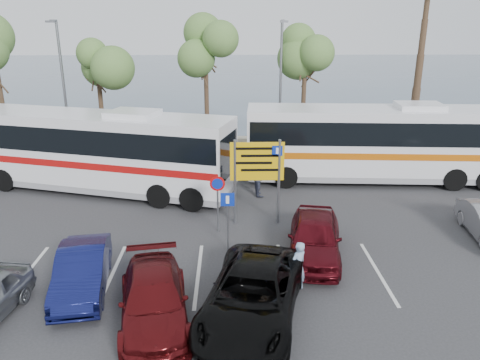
{
  "coord_description": "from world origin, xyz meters",
  "views": [
    {
      "loc": [
        -0.12,
        -14.9,
        8.09
      ],
      "look_at": [
        0.3,
        3.0,
        1.98
      ],
      "focal_mm": 35.0,
      "sensor_mm": 36.0,
      "label": 1
    }
  ],
  "objects_px": {
    "suv_black": "(252,295)",
    "pedestrian_far": "(260,177)",
    "car_blue": "(82,270)",
    "direction_sign": "(257,168)",
    "street_lamp_right": "(281,82)",
    "street_lamp_left": "(63,83)",
    "coach_bus_right": "(376,146)",
    "coach_bus_left": "(99,154)",
    "car_maroon": "(154,299)",
    "car_red": "(315,237)",
    "pedestrian_near": "(298,266)"
  },
  "relations": [
    {
      "from": "suv_black",
      "to": "pedestrian_far",
      "type": "xyz_separation_m",
      "value": [
        0.87,
        10.0,
        0.16
      ]
    },
    {
      "from": "car_blue",
      "to": "pedestrian_far",
      "type": "bearing_deg",
      "value": 44.97
    },
    {
      "from": "direction_sign",
      "to": "suv_black",
      "type": "relative_size",
      "value": 0.66
    },
    {
      "from": "street_lamp_right",
      "to": "car_blue",
      "type": "relative_size",
      "value": 1.92
    },
    {
      "from": "street_lamp_left",
      "to": "coach_bus_right",
      "type": "height_order",
      "value": "street_lamp_left"
    },
    {
      "from": "coach_bus_right",
      "to": "coach_bus_left",
      "type": "bearing_deg",
      "value": -175.11
    },
    {
      "from": "car_blue",
      "to": "car_maroon",
      "type": "height_order",
      "value": "car_blue"
    },
    {
      "from": "car_red",
      "to": "pedestrian_far",
      "type": "height_order",
      "value": "pedestrian_far"
    },
    {
      "from": "coach_bus_right",
      "to": "suv_black",
      "type": "xyz_separation_m",
      "value": [
        -7.0,
        -12.02,
        -1.17
      ]
    },
    {
      "from": "direction_sign",
      "to": "coach_bus_left",
      "type": "xyz_separation_m",
      "value": [
        -7.5,
        4.12,
        -0.51
      ]
    },
    {
      "from": "car_blue",
      "to": "car_red",
      "type": "distance_m",
      "value": 7.92
    },
    {
      "from": "pedestrian_near",
      "to": "pedestrian_far",
      "type": "height_order",
      "value": "pedestrian_far"
    },
    {
      "from": "pedestrian_far",
      "to": "car_blue",
      "type": "bearing_deg",
      "value": 139.7
    },
    {
      "from": "car_blue",
      "to": "direction_sign",
      "type": "bearing_deg",
      "value": 32.51
    },
    {
      "from": "direction_sign",
      "to": "coach_bus_right",
      "type": "distance_m",
      "value": 8.41
    },
    {
      "from": "street_lamp_right",
      "to": "coach_bus_left",
      "type": "xyz_separation_m",
      "value": [
        -9.5,
        -6.2,
        -2.68
      ]
    },
    {
      "from": "coach_bus_left",
      "to": "suv_black",
      "type": "distance_m",
      "value": 12.94
    },
    {
      "from": "street_lamp_left",
      "to": "car_maroon",
      "type": "bearing_deg",
      "value": -65.59
    },
    {
      "from": "car_blue",
      "to": "pedestrian_far",
      "type": "distance_m",
      "value": 10.37
    },
    {
      "from": "car_maroon",
      "to": "coach_bus_right",
      "type": "bearing_deg",
      "value": 41.18
    },
    {
      "from": "coach_bus_left",
      "to": "coach_bus_right",
      "type": "xyz_separation_m",
      "value": [
        14.0,
        1.2,
        0.01
      ]
    },
    {
      "from": "direction_sign",
      "to": "pedestrian_near",
      "type": "xyz_separation_m",
      "value": [
        1.0,
        -5.2,
        -1.61
      ]
    },
    {
      "from": "street_lamp_right",
      "to": "direction_sign",
      "type": "xyz_separation_m",
      "value": [
        -2.0,
        -10.32,
        -2.17
      ]
    },
    {
      "from": "car_maroon",
      "to": "suv_black",
      "type": "bearing_deg",
      "value": -9.68
    },
    {
      "from": "street_lamp_right",
      "to": "pedestrian_near",
      "type": "xyz_separation_m",
      "value": [
        -1.0,
        -15.52,
        -3.77
      ]
    },
    {
      "from": "car_maroon",
      "to": "direction_sign",
      "type": "bearing_deg",
      "value": 54.22
    },
    {
      "from": "car_blue",
      "to": "car_maroon",
      "type": "relative_size",
      "value": 0.9
    },
    {
      "from": "street_lamp_right",
      "to": "pedestrian_near",
      "type": "relative_size",
      "value": 4.86
    },
    {
      "from": "car_blue",
      "to": "suv_black",
      "type": "bearing_deg",
      "value": -26.05
    },
    {
      "from": "coach_bus_left",
      "to": "car_red",
      "type": "distance_m",
      "value": 11.87
    },
    {
      "from": "car_blue",
      "to": "car_red",
      "type": "relative_size",
      "value": 0.91
    },
    {
      "from": "street_lamp_left",
      "to": "street_lamp_right",
      "type": "distance_m",
      "value": 13.0
    },
    {
      "from": "car_blue",
      "to": "pedestrian_far",
      "type": "relative_size",
      "value": 2.28
    },
    {
      "from": "car_red",
      "to": "car_blue",
      "type": "bearing_deg",
      "value": -154.53
    },
    {
      "from": "street_lamp_right",
      "to": "car_blue",
      "type": "xyz_separation_m",
      "value": [
        -7.76,
        -15.38,
        -3.91
      ]
    },
    {
      "from": "coach_bus_right",
      "to": "pedestrian_far",
      "type": "height_order",
      "value": "coach_bus_right"
    },
    {
      "from": "direction_sign",
      "to": "car_blue",
      "type": "relative_size",
      "value": 0.86
    },
    {
      "from": "coach_bus_left",
      "to": "car_blue",
      "type": "bearing_deg",
      "value": -79.27
    },
    {
      "from": "street_lamp_right",
      "to": "suv_black",
      "type": "bearing_deg",
      "value": -98.36
    },
    {
      "from": "coach_bus_left",
      "to": "pedestrian_near",
      "type": "relative_size",
      "value": 8.21
    },
    {
      "from": "coach_bus_right",
      "to": "car_blue",
      "type": "xyz_separation_m",
      "value": [
        -12.26,
        -10.38,
        -1.24
      ]
    },
    {
      "from": "coach_bus_right",
      "to": "car_red",
      "type": "relative_size",
      "value": 2.94
    },
    {
      "from": "suv_black",
      "to": "street_lamp_left",
      "type": "bearing_deg",
      "value": 135.13
    },
    {
      "from": "car_red",
      "to": "street_lamp_right",
      "type": "bearing_deg",
      "value": 100.21
    },
    {
      "from": "street_lamp_left",
      "to": "suv_black",
      "type": "height_order",
      "value": "street_lamp_left"
    },
    {
      "from": "street_lamp_left",
      "to": "direction_sign",
      "type": "xyz_separation_m",
      "value": [
        11.0,
        -10.32,
        -2.17
      ]
    },
    {
      "from": "street_lamp_right",
      "to": "pedestrian_far",
      "type": "distance_m",
      "value": 8.09
    },
    {
      "from": "street_lamp_right",
      "to": "car_red",
      "type": "distance_m",
      "value": 13.89
    },
    {
      "from": "car_maroon",
      "to": "pedestrian_near",
      "type": "xyz_separation_m",
      "value": [
        4.28,
        1.5,
        0.15
      ]
    },
    {
      "from": "street_lamp_right",
      "to": "coach_bus_left",
      "type": "bearing_deg",
      "value": -146.86
    }
  ]
}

